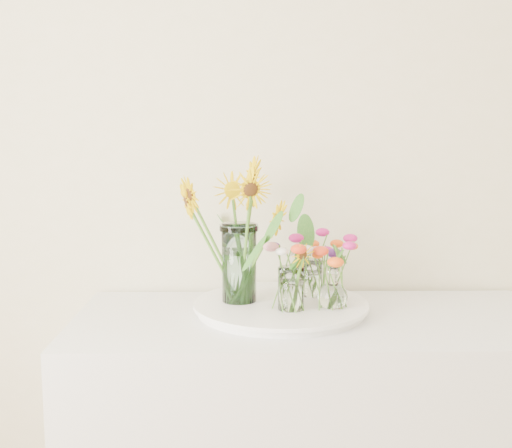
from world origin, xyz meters
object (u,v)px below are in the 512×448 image
(mason_jar, at_px, (239,263))
(small_vase_a, at_px, (291,289))
(tray, at_px, (281,308))
(small_vase_b, at_px, (333,288))
(small_vase_c, at_px, (311,279))

(mason_jar, height_order, small_vase_a, mason_jar)
(tray, bearing_deg, small_vase_b, -20.47)
(small_vase_c, bearing_deg, tray, -141.28)
(small_vase_a, height_order, small_vase_c, small_vase_a)
(mason_jar, bearing_deg, small_vase_a, -32.00)
(mason_jar, height_order, small_vase_b, mason_jar)
(tray, xyz_separation_m, small_vase_a, (0.02, -0.07, 0.08))
(mason_jar, xyz_separation_m, small_vase_b, (0.27, -0.07, -0.06))
(tray, height_order, small_vase_b, small_vase_b)
(mason_jar, xyz_separation_m, small_vase_c, (0.22, 0.06, -0.06))
(tray, distance_m, small_vase_a, 0.11)
(tray, height_order, mason_jar, mason_jar)
(tray, height_order, small_vase_a, small_vase_a)
(small_vase_a, distance_m, small_vase_c, 0.17)
(small_vase_b, bearing_deg, small_vase_c, 109.77)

